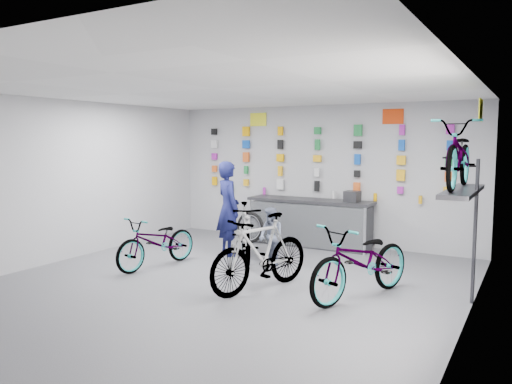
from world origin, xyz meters
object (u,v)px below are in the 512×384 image
Objects in this scene: bike_center at (261,253)px; customer at (271,236)px; bike_service at (246,232)px; clerk at (228,208)px; counter at (309,223)px; bike_left at (157,242)px; bike_right at (362,261)px.

customer is at bearing 130.63° from bike_center.
clerk reaches higher than bike_service.
clerk reaches higher than customer.
counter is 1.55× the size of bike_left.
bike_center reaches higher than bike_left.
counter is 1.84m from customer.
counter is 1.87m from bike_service.
bike_right is (3.70, 0.09, 0.08)m from bike_left.
customer is (1.09, -0.27, -0.40)m from clerk.
bike_center is 1.83× the size of customer.
clerk is (0.58, 1.43, 0.46)m from bike_left.
bike_left is 0.98× the size of bike_service.
clerk is (-1.04, -1.57, 0.43)m from counter.
counter is 1.30× the size of bike_right.
customer is at bearing -39.25° from bike_service.
bike_left is at bearing -157.92° from bike_right.
bike_right is at bearing -54.42° from counter.
clerk reaches higher than bike_left.
clerk is at bearing 177.48° from bike_right.
bike_service is 0.56m from customer.
bike_left is 2.28m from bike_center.
bike_right reaches higher than bike_service.
clerk is at bearing -123.58° from counter.
clerk is (-0.53, 0.23, 0.38)m from bike_service.
clerk is 1.77× the size of customer.
customer is at bearing -159.26° from clerk.
bike_service is at bearing -105.95° from counter.
bike_right is at bearing -58.32° from bike_service.
bike_center reaches higher than bike_service.
bike_service is at bearing 177.47° from bike_right.
bike_service is 0.69m from clerk.
bike_service is (1.11, 1.20, 0.08)m from bike_left.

